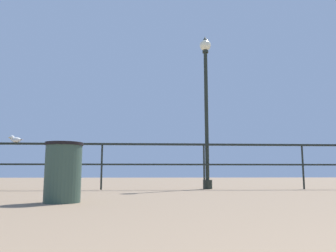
{
  "coord_description": "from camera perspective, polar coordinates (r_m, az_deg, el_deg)",
  "views": [
    {
      "loc": [
        -1.33,
        0.73,
        0.38
      ],
      "look_at": [
        -0.9,
        8.13,
        1.44
      ],
      "focal_mm": 35.32,
      "sensor_mm": 36.0,
      "label": 1
    }
  ],
  "objects": [
    {
      "name": "lamppost_center",
      "position": [
        8.46,
        6.6,
        4.82
      ],
      "size": [
        0.29,
        0.29,
        3.91
      ],
      "color": "black",
      "rests_on": "ground_plane"
    },
    {
      "name": "pier_railing",
      "position": [
        8.02,
        6.22,
        -5.01
      ],
      "size": [
        19.5,
        0.05,
        1.09
      ],
      "color": "black",
      "rests_on": "ground_plane"
    },
    {
      "name": "seagull_on_rail",
      "position": [
        8.54,
        -24.85,
        -2.11
      ],
      "size": [
        0.36,
        0.17,
        0.17
      ],
      "color": "silver",
      "rests_on": "pier_railing"
    },
    {
      "name": "trash_bin",
      "position": [
        4.62,
        -17.65,
        -7.59
      ],
      "size": [
        0.5,
        0.5,
        0.79
      ],
      "color": "#344A3C",
      "rests_on": "ground_plane"
    }
  ]
}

